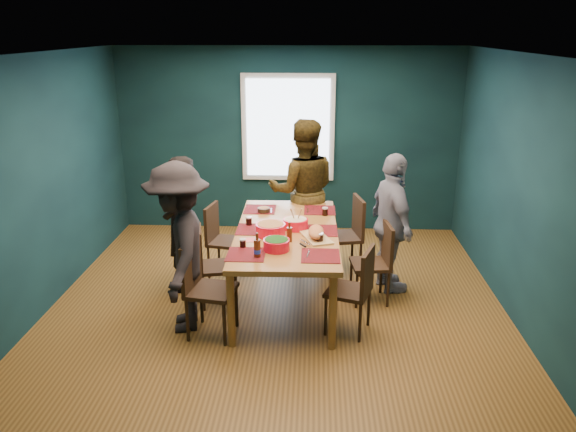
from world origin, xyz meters
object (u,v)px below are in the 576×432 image
(chair_right_mid, at_px, (378,257))
(chair_right_near, at_px, (357,284))
(chair_left_near, at_px, (202,281))
(bowl_salad, at_px, (271,229))
(chair_left_mid, at_px, (210,260))
(cutting_board, at_px, (316,233))
(person_right, at_px, (392,224))
(bowl_herbs, at_px, (276,244))
(person_far_left, at_px, (180,224))
(dining_table, at_px, (287,237))
(person_back, at_px, (303,191))
(bowl_dumpling, at_px, (296,223))
(chair_left_far, at_px, (219,234))
(person_near_left, at_px, (179,248))
(chair_right_far, at_px, (350,229))

(chair_right_mid, xyz_separation_m, chair_right_near, (-0.28, -0.72, 0.00))
(chair_left_near, distance_m, bowl_salad, 0.94)
(chair_left_mid, distance_m, cutting_board, 1.22)
(chair_right_near, height_order, person_right, person_right)
(bowl_herbs, relative_size, cutting_board, 0.46)
(bowl_salad, distance_m, cutting_board, 0.49)
(chair_left_mid, relative_size, chair_right_mid, 0.99)
(chair_left_mid, distance_m, person_right, 2.09)
(chair_right_near, bearing_deg, person_far_left, 173.42)
(dining_table, bearing_deg, person_far_left, 167.44)
(person_back, relative_size, bowl_salad, 5.86)
(chair_left_near, relative_size, cutting_board, 1.69)
(chair_left_near, xyz_separation_m, chair_right_near, (1.53, 0.09, -0.04))
(chair_right_mid, distance_m, person_back, 1.53)
(chair_right_mid, bearing_deg, bowl_dumpling, 171.57)
(dining_table, distance_m, chair_left_far, 1.12)
(bowl_dumpling, bearing_deg, chair_right_near, -49.68)
(person_near_left, height_order, bowl_herbs, person_near_left)
(person_far_left, distance_m, cutting_board, 1.64)
(chair_left_mid, relative_size, bowl_dumpling, 3.25)
(chair_right_far, height_order, person_right, person_right)
(person_far_left, distance_m, bowl_herbs, 1.44)
(chair_left_far, bearing_deg, cutting_board, -25.68)
(person_back, bearing_deg, chair_left_far, 25.05)
(chair_right_mid, height_order, cutting_board, cutting_board)
(chair_left_mid, bearing_deg, chair_right_mid, -6.95)
(person_near_left, distance_m, bowl_dumpling, 1.33)
(chair_left_near, xyz_separation_m, chair_right_far, (1.54, 1.59, -0.01))
(chair_left_far, bearing_deg, chair_right_mid, -7.20)
(chair_right_mid, bearing_deg, person_back, 119.13)
(person_back, bearing_deg, person_right, 134.73)
(chair_left_near, bearing_deg, dining_table, 54.23)
(chair_right_near, bearing_deg, person_near_left, -162.33)
(chair_right_far, bearing_deg, chair_right_near, -102.61)
(chair_left_near, height_order, bowl_herbs, chair_left_near)
(chair_right_mid, bearing_deg, person_near_left, -168.30)
(chair_left_mid, relative_size, bowl_herbs, 3.36)
(chair_left_mid, height_order, bowl_salad, bowl_salad)
(chair_left_far, relative_size, person_right, 0.55)
(person_back, bearing_deg, dining_table, 79.07)
(bowl_herbs, bearing_deg, chair_left_far, 122.43)
(chair_left_near, xyz_separation_m, person_back, (0.95, 2.01, 0.36))
(chair_left_mid, height_order, cutting_board, cutting_board)
(bowl_herbs, bearing_deg, bowl_dumpling, 75.07)
(chair_right_near, bearing_deg, bowl_dumpling, 149.37)
(chair_right_mid, height_order, bowl_herbs, bowl_herbs)
(cutting_board, bearing_deg, chair_left_mid, 155.18)
(bowl_dumpling, height_order, cutting_board, bowl_dumpling)
(chair_left_mid, relative_size, bowl_salad, 2.81)
(person_back, height_order, bowl_herbs, person_back)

